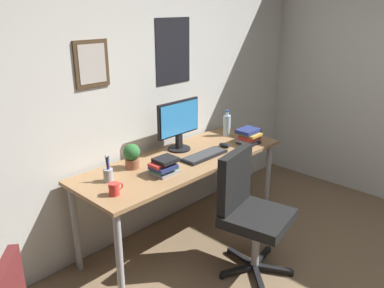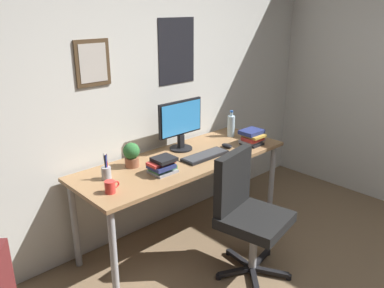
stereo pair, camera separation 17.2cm
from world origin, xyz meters
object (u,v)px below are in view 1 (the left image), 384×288
Objects in this scene: pen_cup at (108,174)px; book_stack_left at (249,136)px; water_bottle at (227,125)px; computer_mouse at (225,145)px; book_stack_right at (164,166)px; monitor at (179,123)px; office_chair at (248,207)px; keyboard at (205,155)px; potted_plant at (132,155)px; coffee_mug_near at (115,189)px.

pen_cup is 0.91× the size of book_stack_left.
computer_mouse is at bearing -144.28° from water_bottle.
monitor is at bearing 33.54° from book_stack_right.
water_bottle is at bearing 82.51° from book_stack_left.
computer_mouse is at bearing -7.45° from pen_cup.
book_stack_right is at bearing -27.01° from pen_cup.
book_stack_left reaches higher than book_stack_right.
monitor reaches higher than water_bottle.
office_chair reaches higher than keyboard.
computer_mouse is 0.77m from book_stack_right.
monitor is at bearing 3.43° from potted_plant.
office_chair is 4.87× the size of potted_plant.
coffee_mug_near is at bearing -114.60° from pen_cup.
coffee_mug_near is 0.51× the size of book_stack_right.
coffee_mug_near is 0.57× the size of potted_plant.
monitor is 1.82× the size of water_bottle.
monitor is 2.30× the size of pen_cup.
book_stack_left is at bearing -22.36° from computer_mouse.
potted_plant reaches higher than book_stack_left.
pen_cup is (0.09, 0.21, 0.01)m from coffee_mug_near.
potted_plant is 0.98× the size of pen_cup.
pen_cup is at bearing -172.68° from monitor.
pen_cup reaches higher than book_stack_right.
monitor is 0.56m from potted_plant.
office_chair is 3.76× the size of water_bottle.
office_chair is at bearing -31.65° from coffee_mug_near.
potted_plant is at bearing -176.57° from monitor.
keyboard is 2.21× the size of potted_plant.
book_stack_right reaches higher than keyboard.
pen_cup is 1.39m from book_stack_left.
book_stack_right reaches higher than coffee_mug_near.
book_stack_left reaches higher than computer_mouse.
computer_mouse is (0.30, 0.03, 0.01)m from keyboard.
potted_plant is 0.28m from book_stack_right.
book_stack_left reaches higher than coffee_mug_near.
book_stack_left is 1.01× the size of book_stack_right.
coffee_mug_near is at bearing -177.31° from computer_mouse.
keyboard is 1.70× the size of water_bottle.
coffee_mug_near reaches higher than keyboard.
potted_plant reaches higher than keyboard.
computer_mouse is 0.89m from potted_plant.
monitor is at bearing 174.46° from water_bottle.
water_bottle is 1.06m from book_stack_right.
keyboard is 0.85m from pen_cup.
book_stack_right is at bearing 2.19° from coffee_mug_near.
computer_mouse is at bearing 5.63° from keyboard.
office_chair is 0.97m from potted_plant.
book_stack_left is at bearing -10.13° from pen_cup.
keyboard is at bearing 79.25° from office_chair.
computer_mouse is at bearing 3.00° from book_stack_right.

